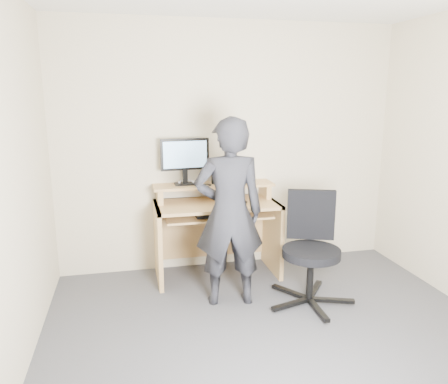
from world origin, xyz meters
name	(u,v)px	position (x,y,z in m)	size (l,w,h in m)	color
ground	(287,353)	(0.00, 0.00, 0.00)	(3.50, 3.50, 0.00)	#4C4B50
back_wall	(230,148)	(0.00, 1.75, 1.25)	(3.50, 0.02, 2.50)	beige
desk	(215,221)	(-0.20, 1.53, 0.55)	(1.20, 0.60, 0.91)	tan
monitor	(185,157)	(-0.48, 1.62, 1.18)	(0.48, 0.13, 0.46)	black
external_drive	(215,173)	(-0.18, 1.64, 1.01)	(0.07, 0.13, 0.20)	black
travel_mug	(225,175)	(-0.09, 1.58, 1.00)	(0.08, 0.08, 0.18)	#BCBDC2
smartphone	(235,183)	(0.01, 1.55, 0.92)	(0.07, 0.13, 0.01)	black
charger	(198,184)	(-0.37, 1.52, 0.93)	(0.04, 0.04, 0.04)	black
headphones	(186,183)	(-0.47, 1.66, 0.92)	(0.16, 0.16, 0.02)	silver
keyboard	(219,214)	(-0.20, 1.36, 0.67)	(0.46, 0.18, 0.03)	black
mouse	(242,202)	(0.03, 1.35, 0.77)	(0.10, 0.06, 0.04)	black
office_chair	(311,244)	(0.49, 0.74, 0.52)	(0.75, 0.72, 0.94)	black
person	(229,213)	(-0.21, 0.87, 0.81)	(0.59, 0.39, 1.62)	black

